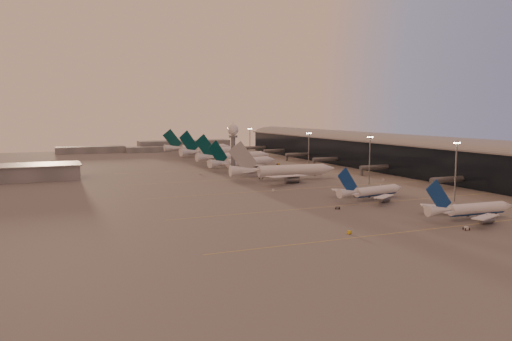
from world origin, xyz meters
name	(u,v)px	position (x,y,z in m)	size (l,w,h in m)	color
ground	(333,212)	(0.00, 0.00, 0.00)	(700.00, 700.00, 0.00)	#595757
taxiway_markings	(325,187)	(30.00, 56.00, 0.01)	(180.00, 185.25, 0.02)	#DCCB4D
terminal	(387,153)	(107.88, 110.09, 10.52)	(57.00, 362.00, 23.04)	black
radar_tower	(233,139)	(5.00, 120.00, 20.95)	(6.40, 6.40, 31.10)	slate
mast_a	(456,168)	(58.00, 0.00, 13.74)	(3.60, 0.56, 25.00)	slate
mast_b	(370,157)	(55.00, 55.00, 13.74)	(3.60, 0.56, 25.00)	slate
mast_c	(309,150)	(50.00, 110.00, 13.74)	(3.60, 0.56, 25.00)	slate
mast_d	(250,142)	(48.00, 200.00, 13.74)	(3.60, 0.56, 25.00)	slate
distant_horizon	(158,147)	(2.62, 325.14, 3.89)	(165.00, 37.50, 9.00)	slate
narrowbody_near	(471,211)	(36.86, -29.09, 2.96)	(37.41, 29.83, 14.61)	silver
narrowbody_mid	(372,193)	(28.94, 16.47, 2.97)	(37.24, 29.48, 14.65)	silver
widebody_white	(285,173)	(22.16, 86.06, 3.77)	(61.81, 49.40, 21.73)	silver
greentail_a	(244,164)	(20.12, 141.24, 3.51)	(52.85, 42.01, 19.86)	silver
greentail_b	(235,159)	(26.78, 176.58, 3.89)	(60.11, 48.12, 22.02)	silver
greentail_c	(215,153)	(27.35, 223.77, 4.08)	(61.75, 49.13, 23.13)	silver
greentail_d	(199,150)	(27.15, 268.69, 4.00)	(62.33, 50.34, 22.64)	silver
gsv_truck_a	(350,231)	(-12.71, -30.53, 1.03)	(5.33, 3.40, 2.02)	yellow
gsv_tug_near	(466,228)	(23.49, -40.28, 0.53)	(2.95, 3.99, 1.02)	silver
gsv_catering_a	(455,202)	(49.81, -8.83, 1.79)	(4.56, 2.47, 3.59)	silver
gsv_tug_mid	(338,208)	(4.67, 4.22, 0.52)	(4.05, 3.88, 1.00)	#595C5F
gsv_truck_b	(380,184)	(56.31, 47.23, 1.05)	(5.43, 3.24, 2.07)	silver
gsv_truck_c	(273,189)	(-0.04, 52.25, 1.24)	(5.02, 6.24, 2.43)	silver
gsv_catering_b	(384,177)	(70.15, 63.08, 2.00)	(5.32, 3.74, 4.00)	silver
gsv_tug_far	(261,178)	(12.05, 95.11, 0.57)	(2.93, 4.19, 1.10)	silver
gsv_truck_d	(200,173)	(-13.19, 127.04, 1.04)	(3.16, 5.34, 2.03)	silver
gsv_tug_hangar	(278,164)	(52.97, 159.78, 0.52)	(3.63, 2.27, 1.01)	yellow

